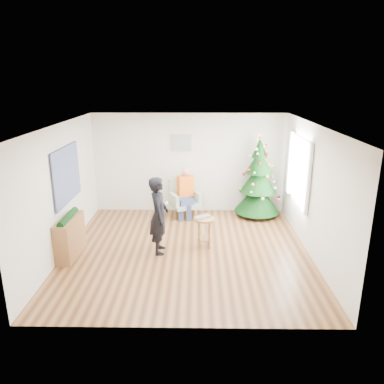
{
  "coord_description": "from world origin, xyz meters",
  "views": [
    {
      "loc": [
        0.21,
        -7.08,
        3.46
      ],
      "look_at": [
        0.1,
        0.6,
        1.1
      ],
      "focal_mm": 35.0,
      "sensor_mm": 36.0,
      "label": 1
    }
  ],
  "objects_px": {
    "console": "(70,237)",
    "armchair": "(184,203)",
    "standing_man": "(159,215)",
    "christmas_tree": "(258,180)",
    "stool": "(204,232)"
  },
  "relations": [
    {
      "from": "stool",
      "to": "armchair",
      "type": "relative_size",
      "value": 0.68
    },
    {
      "from": "stool",
      "to": "console",
      "type": "distance_m",
      "value": 2.73
    },
    {
      "from": "console",
      "to": "standing_man",
      "type": "bearing_deg",
      "value": 8.18
    },
    {
      "from": "stool",
      "to": "console",
      "type": "bearing_deg",
      "value": -170.76
    },
    {
      "from": "christmas_tree",
      "to": "stool",
      "type": "relative_size",
      "value": 3.2
    },
    {
      "from": "armchair",
      "to": "console",
      "type": "distance_m",
      "value": 3.19
    },
    {
      "from": "armchair",
      "to": "standing_man",
      "type": "bearing_deg",
      "value": -126.08
    },
    {
      "from": "standing_man",
      "to": "christmas_tree",
      "type": "bearing_deg",
      "value": -50.89
    },
    {
      "from": "christmas_tree",
      "to": "console",
      "type": "xyz_separation_m",
      "value": [
        -4.1,
        -2.39,
        -0.55
      ]
    },
    {
      "from": "christmas_tree",
      "to": "armchair",
      "type": "bearing_deg",
      "value": -177.18
    },
    {
      "from": "christmas_tree",
      "to": "stool",
      "type": "distance_m",
      "value": 2.48
    },
    {
      "from": "standing_man",
      "to": "console",
      "type": "bearing_deg",
      "value": 92.52
    },
    {
      "from": "christmas_tree",
      "to": "standing_man",
      "type": "distance_m",
      "value": 3.2
    },
    {
      "from": "christmas_tree",
      "to": "console",
      "type": "relative_size",
      "value": 2.1
    },
    {
      "from": "console",
      "to": "armchair",
      "type": "bearing_deg",
      "value": 47.66
    }
  ]
}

